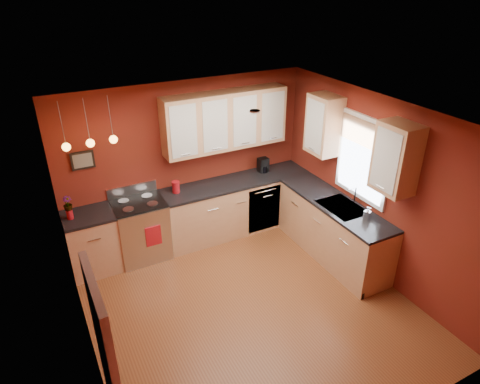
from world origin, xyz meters
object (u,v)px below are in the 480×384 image
gas_range (141,229)px  soap_pump (367,213)px  sink (342,208)px  red_canister (176,187)px  coffee_maker (263,165)px

gas_range → soap_pump: (2.69, -1.93, 0.55)m
sink → red_canister: size_ratio=3.76×
red_canister → soap_pump: soap_pump is taller
gas_range → sink: sink is taller
coffee_maker → soap_pump: coffee_maker is taller
gas_range → red_canister: red_canister is taller
gas_range → sink: (2.62, -1.50, 0.43)m
coffee_maker → red_canister: bearing=-178.0°
coffee_maker → soap_pump: bearing=-76.5°
gas_range → soap_pump: bearing=-35.6°
gas_range → soap_pump: size_ratio=5.80×
gas_range → red_canister: (0.62, 0.06, 0.55)m
coffee_maker → soap_pump: 2.09m
sink → gas_range: bearing=150.2°
gas_range → coffee_maker: size_ratio=4.56×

